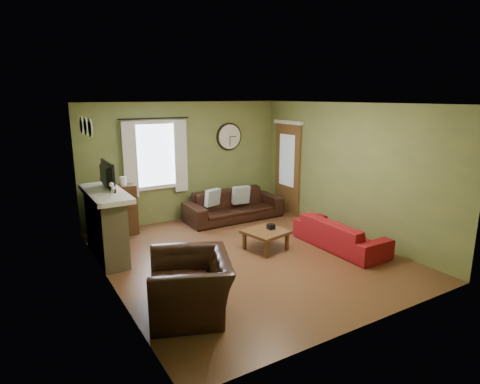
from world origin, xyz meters
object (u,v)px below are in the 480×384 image
armchair (190,285)px  coffee_table (266,240)px  bookshelf (114,211)px  sofa_brown (234,205)px  sofa_red (340,234)px

armchair → coffee_table: armchair is taller
bookshelf → coffee_table: bookshelf is taller
bookshelf → coffee_table: (2.14, -2.16, -0.32)m
bookshelf → sofa_brown: 2.59m
sofa_brown → armchair: armchair is taller
armchair → coffee_table: (2.05, 1.29, -0.19)m
sofa_brown → armchair: 4.05m
sofa_red → sofa_brown: bearing=17.3°
sofa_red → armchair: armchair is taller
sofa_brown → sofa_red: size_ratio=1.19×
armchair → coffee_table: 2.43m
bookshelf → sofa_brown: bearing=-5.5°
armchair → sofa_red: bearing=122.3°
bookshelf → sofa_red: bookshelf is taller
sofa_red → armchair: size_ratio=1.60×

